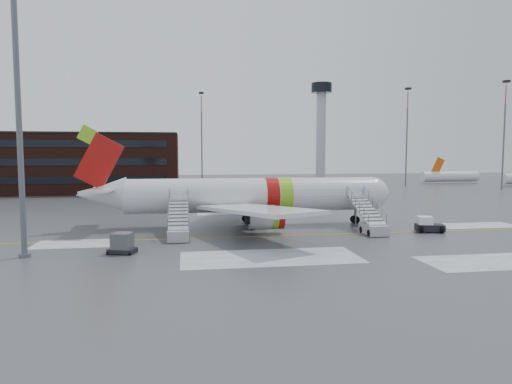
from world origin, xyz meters
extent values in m
plane|color=#494C4F|center=(0.00, 0.00, 0.00)|extent=(260.00, 260.00, 0.00)
cylinder|color=silver|center=(-5.01, 5.66, 3.50)|extent=(28.00, 3.80, 3.80)
sphere|color=silver|center=(8.99, 5.66, 3.50)|extent=(3.80, 3.80, 3.80)
cube|color=black|center=(10.03, 5.66, 4.00)|extent=(1.09, 1.60, 0.97)
cone|color=silver|center=(-21.41, 5.66, 3.75)|extent=(5.20, 3.72, 3.72)
cube|color=#A30F0C|center=(-21.51, 5.66, 7.30)|extent=(5.27, 0.30, 6.09)
cube|color=#89D221|center=(-22.61, 5.66, 10.10)|extent=(2.16, 0.26, 2.16)
cube|color=silver|center=(-21.21, 8.26, 4.40)|extent=(3.07, 4.85, 0.18)
cube|color=silver|center=(-21.21, 3.06, 4.40)|extent=(3.07, 4.85, 0.18)
cube|color=silver|center=(-6.01, 14.16, 2.90)|extent=(10.72, 15.97, 1.13)
cube|color=silver|center=(-6.01, -2.84, 2.90)|extent=(10.72, 15.97, 1.13)
cylinder|color=silver|center=(-4.51, 10.86, 1.55)|extent=(3.40, 2.10, 2.10)
cylinder|color=silver|center=(-4.51, 0.46, 1.55)|extent=(3.40, 2.10, 2.10)
cylinder|color=#595B60|center=(6.99, 5.66, 0.90)|extent=(0.20, 0.20, 1.80)
cylinder|color=black|center=(6.99, 5.66, 0.45)|extent=(0.90, 0.56, 0.90)
cylinder|color=black|center=(-5.51, 8.06, 0.45)|extent=(0.90, 0.56, 0.90)
cylinder|color=black|center=(-5.51, 3.26, 0.45)|extent=(0.90, 0.56, 0.90)
cube|color=#A5A8AC|center=(6.19, -1.64, 0.55)|extent=(2.00, 3.20, 1.00)
cube|color=#A5A8AC|center=(6.19, 0.46, 2.23)|extent=(1.90, 5.87, 2.52)
cube|color=#A5A8AC|center=(6.19, 3.76, 3.40)|extent=(1.90, 1.40, 0.15)
cylinder|color=#595B60|center=(6.19, 3.36, 1.70)|extent=(0.16, 0.16, 3.40)
cylinder|color=black|center=(5.29, -2.64, 0.35)|extent=(0.25, 0.70, 0.70)
cylinder|color=black|center=(7.09, -0.64, 0.35)|extent=(0.25, 0.70, 0.70)
cube|color=#A2A3A8|center=(-13.23, -1.64, 0.55)|extent=(2.00, 3.20, 1.00)
cube|color=#A2A3A8|center=(-13.23, 0.46, 2.23)|extent=(1.90, 5.87, 2.52)
cube|color=#A2A3A8|center=(-13.23, 3.76, 3.40)|extent=(1.90, 1.40, 0.15)
cylinder|color=#595B60|center=(-13.23, 3.36, 1.70)|extent=(0.16, 0.16, 3.40)
cylinder|color=black|center=(-14.13, -2.64, 0.35)|extent=(0.25, 0.70, 0.70)
cylinder|color=black|center=(-12.33, -0.64, 0.35)|extent=(0.25, 0.70, 0.70)
cube|color=black|center=(12.54, -1.08, 0.45)|extent=(3.11, 2.23, 0.70)
cube|color=white|center=(12.06, -0.94, 1.15)|extent=(1.74, 1.74, 0.90)
cube|color=black|center=(12.06, -0.94, 1.50)|extent=(1.52, 1.59, 0.15)
cylinder|color=black|center=(11.38, -1.47, 0.35)|extent=(0.49, 0.76, 0.70)
cylinder|color=black|center=(13.30, -2.03, 0.35)|extent=(0.49, 0.76, 0.70)
cylinder|color=black|center=(11.78, -0.12, 0.35)|extent=(0.49, 0.76, 0.70)
cylinder|color=black|center=(13.70, -0.69, 0.35)|extent=(0.49, 0.76, 0.70)
cube|color=black|center=(-17.69, -6.66, 0.24)|extent=(2.41, 2.03, 0.33)
cube|color=#53545A|center=(-17.69, -6.66, 0.99)|extent=(1.84, 1.78, 1.41)
cylinder|color=black|center=(-18.63, -7.32, 0.14)|extent=(0.24, 0.32, 0.28)
cylinder|color=black|center=(-16.75, -6.00, 0.14)|extent=(0.24, 0.32, 0.28)
cylinder|color=#595B60|center=(-25.11, -6.90, 10.16)|extent=(0.44, 0.44, 20.32)
cylinder|color=#595B60|center=(-25.11, -6.90, 0.15)|extent=(0.90, 0.90, 0.30)
cube|color=#3F1E16|center=(-45.00, 55.00, 6.00)|extent=(62.00, 16.00, 12.00)
cube|color=black|center=(-45.00, 55.00, 12.10)|extent=(62.00, 16.00, 0.40)
cube|color=black|center=(-45.00, 46.95, 3.00)|extent=(58.00, 0.12, 1.40)
cube|color=black|center=(-45.00, 46.95, 6.50)|extent=(58.00, 0.12, 1.40)
cube|color=black|center=(-45.00, 46.95, 10.00)|extent=(58.00, 0.12, 1.40)
cylinder|color=#B2B5BA|center=(30.00, 95.00, 14.00)|extent=(3.00, 3.00, 28.00)
cylinder|color=black|center=(30.00, 95.00, 28.50)|extent=(6.40, 6.40, 3.00)
cylinder|color=#595B60|center=(42.00, 62.00, 9.60)|extent=(0.36, 0.36, 19.20)
cylinder|color=#CC7272|center=(42.00, 62.00, 21.12)|extent=(0.32, 0.32, 4.32)
cube|color=black|center=(42.00, 62.00, 24.00)|extent=(1.20, 1.20, 0.50)
cylinder|color=#595B60|center=(-8.00, 78.00, 9.60)|extent=(0.36, 0.36, 19.20)
cylinder|color=#CC7272|center=(-8.00, 78.00, 21.12)|extent=(0.32, 0.32, 4.32)
cube|color=black|center=(-8.00, 78.00, 24.00)|extent=(1.20, 1.20, 0.50)
cylinder|color=#595B60|center=(58.00, 48.00, 9.60)|extent=(0.36, 0.36, 19.20)
cylinder|color=#CC7272|center=(58.00, 48.00, 21.12)|extent=(0.32, 0.32, 4.32)
cube|color=black|center=(58.00, 48.00, 24.00)|extent=(1.20, 1.20, 0.50)
camera|label=1|loc=(-12.56, -44.60, 8.16)|focal=32.00mm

